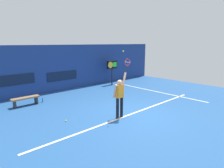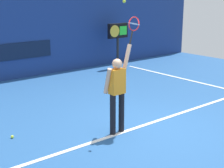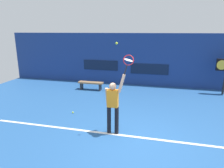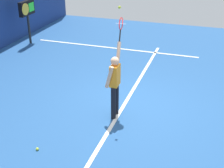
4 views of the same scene
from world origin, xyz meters
name	(u,v)px [view 3 (image 3 of 4)]	position (x,y,z in m)	size (l,w,h in m)	color
ground_plane	(134,141)	(0.00, 0.00, 0.00)	(18.00, 18.00, 0.00)	#23518C
back_wall	(150,60)	(0.00, 6.57, 1.54)	(18.00, 0.20, 3.08)	navy
sponsor_banner_center	(149,69)	(0.00, 6.45, 1.02)	(2.20, 0.03, 0.60)	#0C1933
sponsor_banner_portside	(101,65)	(-3.00, 6.45, 1.13)	(2.20, 0.03, 0.60)	#0C1933
court_baseline	(135,137)	(0.00, 0.22, 0.01)	(10.00, 0.10, 0.01)	white
tennis_player	(113,104)	(-0.72, 0.30, 1.01)	(0.64, 0.31, 1.98)	black
tennis_racket	(128,61)	(-0.27, 0.29, 2.37)	(0.39, 0.27, 0.63)	black
tennis_ball	(117,43)	(-0.60, 0.23, 2.88)	(0.07, 0.07, 0.07)	#CCE033
court_bench	(91,84)	(-3.09, 4.83, 0.34)	(1.40, 0.36, 0.45)	olive
water_bottle	(106,89)	(-2.18, 4.83, 0.12)	(0.07, 0.07, 0.24)	#338CD8
spare_ball	(73,112)	(-2.67, 1.50, 0.03)	(0.07, 0.07, 0.07)	#CCE033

